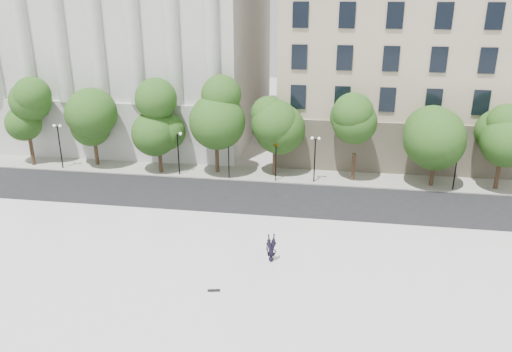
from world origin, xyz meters
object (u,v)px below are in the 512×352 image
Objects in this scene: person_lying at (271,257)px; skateboard at (214,290)px; traffic_light_west at (228,141)px; traffic_light_east at (276,142)px.

skateboard is at bearing -141.90° from person_lying.
traffic_light_west is 4.30m from traffic_light_east.
skateboard is (-2.76, -3.80, -0.22)m from person_lying.
traffic_light_east is (4.30, 0.00, 0.05)m from traffic_light_west.
traffic_light_east is at bearing 79.76° from person_lying.
traffic_light_west is at bearing -180.00° from traffic_light_east.
skateboard is (3.02, -18.65, -3.22)m from traffic_light_west.
person_lying is (5.77, -14.86, -3.01)m from traffic_light_west.
traffic_light_east is 6.08× the size of skateboard.
person_lying is 2.63× the size of skateboard.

